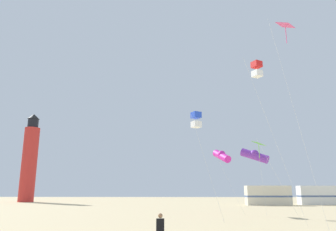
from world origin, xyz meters
TOP-DOWN VIEW (x-y plane):
  - kite_flyer_standing at (0.72, 7.66)m, footprint 0.34×0.51m
  - kite_tube_magenta at (5.56, 23.88)m, footprint 2.56×3.05m
  - kite_diamond_lime at (8.10, 19.42)m, footprint 3.31×3.16m
  - kite_box_blue at (2.79, 16.04)m, footprint 2.18×2.14m
  - kite_diamond_rainbow at (8.00, 10.91)m, footprint 2.06×1.87m
  - kite_box_scarlet at (7.14, 14.89)m, footprint 3.44×2.48m
  - kite_tube_violet at (8.12, 21.51)m, footprint 2.50×1.87m
  - lighthouse_distant at (-27.20, 53.53)m, footprint 2.80×2.80m
  - rv_van_cream at (14.49, 42.32)m, footprint 6.47×2.42m
  - rv_van_white at (22.81, 43.93)m, footprint 6.51×2.53m

SIDE VIEW (x-z plane):
  - kite_flyer_standing at x=0.72m, z-range 0.03..1.19m
  - rv_van_cream at x=14.49m, z-range -0.01..2.79m
  - rv_van_white at x=22.81m, z-range -0.01..2.79m
  - kite_tube_violet at x=8.12m, z-range 2.20..8.01m
  - kite_tube_magenta at x=5.56m, z-range 2.32..8.36m
  - kite_diamond_lime at x=8.10m, z-range 2.62..8.71m
  - kite_box_blue at x=2.79m, z-range 3.28..11.00m
  - lighthouse_distant at x=-27.20m, z-range -0.56..16.24m
  - kite_box_scarlet at x=7.14m, z-range 4.97..16.12m
  - kite_diamond_rainbow at x=8.00m, z-range 5.26..17.33m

